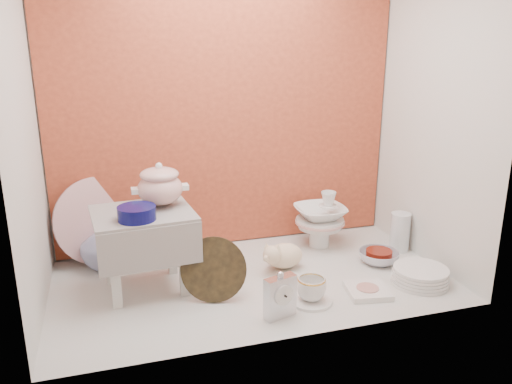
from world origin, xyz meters
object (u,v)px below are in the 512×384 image
step_stool (145,251)px  mantel_clock (280,295)px  soup_tureen (160,184)px  floral_platter (98,221)px  crystal_bowl (379,257)px  porcelain_tower (320,219)px  plush_pig (284,255)px  blue_white_vase (105,244)px  gold_rim_teacup (311,289)px  dinner_plate_stack (420,275)px

step_stool → mantel_clock: (0.49, -0.40, -0.08)m
soup_tureen → floral_platter: (-0.28, 0.32, -0.25)m
floral_platter → crystal_bowl: floral_platter is taller
floral_platter → porcelain_tower: 1.14m
mantel_clock → porcelain_tower: size_ratio=0.64×
plush_pig → crystal_bowl: plush_pig is taller
plush_pig → porcelain_tower: bearing=31.8°
crystal_bowl → step_stool: bearing=177.1°
mantel_clock → crystal_bowl: bearing=10.7°
floral_platter → blue_white_vase: 0.13m
soup_tureen → mantel_clock: size_ratio=1.22×
blue_white_vase → porcelain_tower: 1.11m
step_stool → crystal_bowl: size_ratio=2.13×
step_stool → crystal_bowl: step_stool is taller
soup_tureen → blue_white_vase: 0.49m
soup_tureen → crystal_bowl: soup_tureen is taller
blue_white_vase → gold_rim_teacup: size_ratio=1.95×
dinner_plate_stack → porcelain_tower: 0.61m
step_stool → mantel_clock: step_stool is taller
floral_platter → dinner_plate_stack: bearing=-25.9°
blue_white_vase → crystal_bowl: blue_white_vase is taller
soup_tureen → mantel_clock: soup_tureen is taller
dinner_plate_stack → crystal_bowl: (-0.07, 0.25, -0.01)m
step_stool → gold_rim_teacup: (0.66, -0.33, -0.12)m
floral_platter → mantel_clock: (0.68, -0.78, -0.12)m
soup_tureen → crystal_bowl: 1.14m
gold_rim_teacup → plush_pig: bearing=89.4°
soup_tureen → mantel_clock: (0.40, -0.46, -0.37)m
step_stool → porcelain_tower: size_ratio=1.38×
soup_tureen → gold_rim_teacup: 0.79m
step_stool → blue_white_vase: size_ratio=1.73×
blue_white_vase → crystal_bowl: bearing=-14.9°
plush_pig → gold_rim_teacup: (-0.00, -0.35, -0.01)m
gold_rim_teacup → dinner_plate_stack: 0.55m
floral_platter → plush_pig: 0.94m
mantel_clock → step_stool: bearing=123.2°
soup_tureen → floral_platter: bearing=131.6°
dinner_plate_stack → plush_pig: bearing=149.0°
step_stool → dinner_plate_stack: bearing=-19.3°
gold_rim_teacup → mantel_clock: bearing=-155.6°
dinner_plate_stack → blue_white_vase: bearing=156.6°
mantel_clock → porcelain_tower: 0.78m
step_stool → dinner_plate_stack: 1.25m
soup_tureen → mantel_clock: bearing=-48.6°
gold_rim_teacup → porcelain_tower: bearing=63.4°
porcelain_tower → step_stool: bearing=-166.1°
mantel_clock → crystal_bowl: 0.73m
floral_platter → crystal_bowl: 1.41m
plush_pig → gold_rim_teacup: 0.35m
blue_white_vase → gold_rim_teacup: bearing=-36.6°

